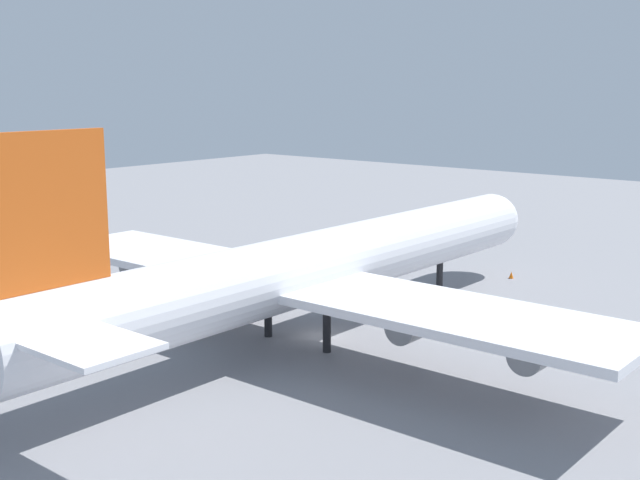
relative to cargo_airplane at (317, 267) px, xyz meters
name	(u,v)px	position (x,y,z in m)	size (l,w,h in m)	color
ground_plane	(320,335)	(0.41, 0.00, -6.36)	(274.68, 274.68, 0.00)	gray
cargo_airplane	(317,267)	(0.00, 0.00, 0.00)	(68.67, 58.81, 19.34)	silver
maintenance_van	(88,275)	(-2.00, 31.66, -5.15)	(2.71, 5.04, 2.55)	#333338
safety_cone_nose	(511,275)	(31.31, -3.10, -5.96)	(0.55, 0.55, 0.79)	orange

